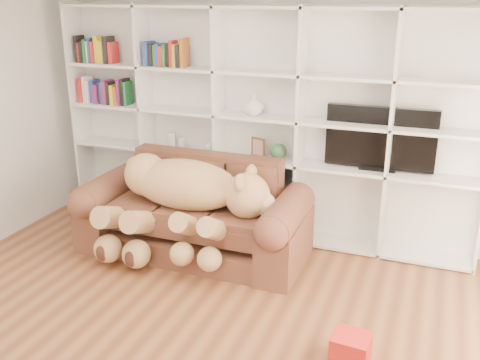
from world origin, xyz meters
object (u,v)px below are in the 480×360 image
at_px(teddy_bear, 182,197).
at_px(tv, 380,139).
at_px(sofa, 195,218).
at_px(gift_box, 351,349).

xyz_separation_m(teddy_bear, tv, (1.71, 0.88, 0.52)).
height_order(sofa, teddy_bear, teddy_bear).
relative_size(gift_box, tv, 0.25).
distance_m(teddy_bear, gift_box, 2.15).
xyz_separation_m(teddy_bear, gift_box, (1.83, -1.00, -0.55)).
distance_m(teddy_bear, tv, 1.99).
height_order(gift_box, tv, tv).
relative_size(sofa, tv, 2.15).
distance_m(gift_box, tv, 2.16).
relative_size(sofa, gift_box, 8.60).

